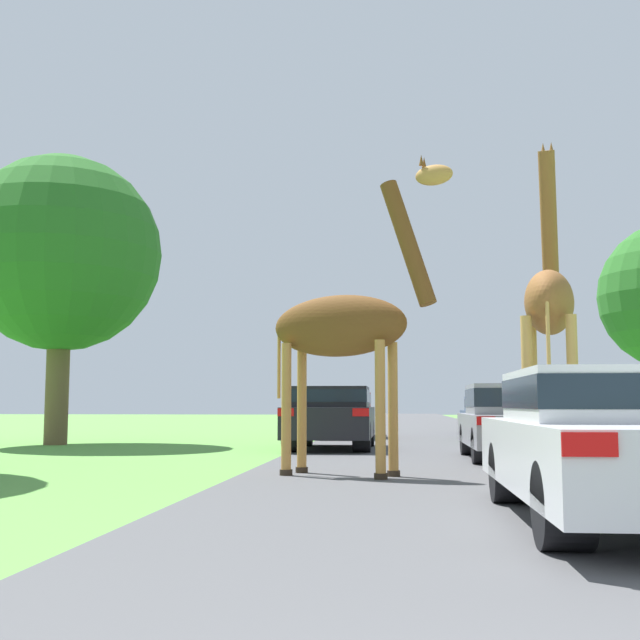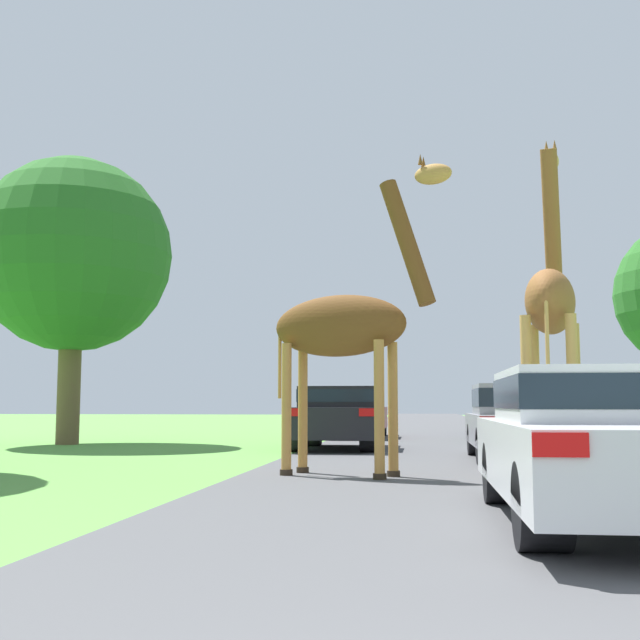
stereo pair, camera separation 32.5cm
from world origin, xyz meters
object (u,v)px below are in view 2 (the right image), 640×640
object	(u,v)px
car_lead_maroon	(603,440)
car_rear_follower	(356,413)
giraffe_companion	(551,303)
tree_far_right	(73,256)
giraffe_near_road	(347,326)
car_queue_left	(517,418)
car_queue_right	(517,419)
car_far_ahead	(503,414)
car_verge_right	(339,416)

from	to	relation	value
car_lead_maroon	car_rear_follower	xyz separation A→B (m)	(-3.64, 18.33, 0.04)
giraffe_companion	tree_far_right	world-z (taller)	tree_far_right
car_rear_follower	tree_far_right	bearing A→B (deg)	-142.99
giraffe_near_road	tree_far_right	size ratio (longest dim) A/B	0.61
giraffe_near_road	car_queue_left	world-z (taller)	giraffe_near_road
car_queue_right	car_queue_left	world-z (taller)	car_queue_right
car_far_ahead	tree_far_right	size ratio (longest dim) A/B	0.53
car_lead_maroon	car_rear_follower	bearing A→B (deg)	101.23
car_queue_right	car_rear_follower	xyz separation A→B (m)	(-3.86, 10.01, 0.01)
giraffe_near_road	car_queue_right	world-z (taller)	giraffe_near_road
car_queue_left	tree_far_right	bearing A→B (deg)	-165.08
car_lead_maroon	car_far_ahead	bearing A→B (deg)	86.58
car_queue_right	car_rear_follower	world-z (taller)	car_rear_follower
giraffe_near_road	car_queue_right	bearing A→B (deg)	163.38
car_queue_right	car_rear_follower	distance (m)	10.73
giraffe_companion	car_queue_right	xyz separation A→B (m)	(-0.09, 3.79, -1.77)
car_queue_left	car_verge_right	xyz separation A→B (m)	(-4.65, -4.49, 0.13)
giraffe_companion	car_lead_maroon	bearing A→B (deg)	-81.72
car_queue_left	car_rear_follower	bearing A→B (deg)	154.83
giraffe_near_road	giraffe_companion	size ratio (longest dim) A/B	0.86
car_queue_right	car_far_ahead	xyz separation A→B (m)	(1.07, 13.22, -0.06)
car_queue_left	car_far_ahead	bearing A→B (deg)	88.39
giraffe_companion	car_queue_left	bearing A→B (deg)	98.15
giraffe_near_road	car_queue_right	distance (m)	5.08
giraffe_near_road	car_lead_maroon	xyz separation A→B (m)	(2.68, -4.43, -1.48)
car_rear_follower	car_queue_left	bearing A→B (deg)	-25.17
car_rear_follower	car_verge_right	bearing A→B (deg)	-88.96
car_far_ahead	car_queue_right	bearing A→B (deg)	-94.63
tree_far_right	car_queue_left	bearing A→B (deg)	14.92
car_queue_right	giraffe_companion	bearing A→B (deg)	-88.57
car_lead_maroon	giraffe_near_road	bearing A→B (deg)	121.22
giraffe_near_road	car_far_ahead	size ratio (longest dim) A/B	1.14
giraffe_near_road	car_rear_follower	size ratio (longest dim) A/B	0.99
car_rear_follower	tree_far_right	xyz separation A→B (m)	(-7.21, -5.44, 4.28)
giraffe_companion	giraffe_near_road	bearing A→B (deg)	-165.56
car_lead_maroon	car_queue_left	xyz separation A→B (m)	(1.14, 16.09, -0.08)
car_verge_right	giraffe_companion	bearing A→B (deg)	-61.53
giraffe_companion	car_lead_maroon	size ratio (longest dim) A/B	1.14
car_queue_left	car_rear_follower	size ratio (longest dim) A/B	1.02
giraffe_companion	car_rear_follower	size ratio (longest dim) A/B	1.15
giraffe_near_road	giraffe_companion	distance (m)	3.01
giraffe_near_road	tree_far_right	world-z (taller)	tree_far_right
car_lead_maroon	car_queue_right	distance (m)	8.33
giraffe_companion	tree_far_right	xyz separation A→B (m)	(-11.17, 8.36, 2.52)
car_queue_right	tree_far_right	bearing A→B (deg)	157.58
giraffe_companion	car_verge_right	size ratio (longest dim) A/B	1.33
car_queue_right	car_rear_follower	size ratio (longest dim) A/B	0.93
giraffe_companion	car_far_ahead	bearing A→B (deg)	98.94
giraffe_near_road	car_rear_follower	bearing A→B (deg)	-156.06
tree_far_right	car_queue_right	bearing A→B (deg)	-22.42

